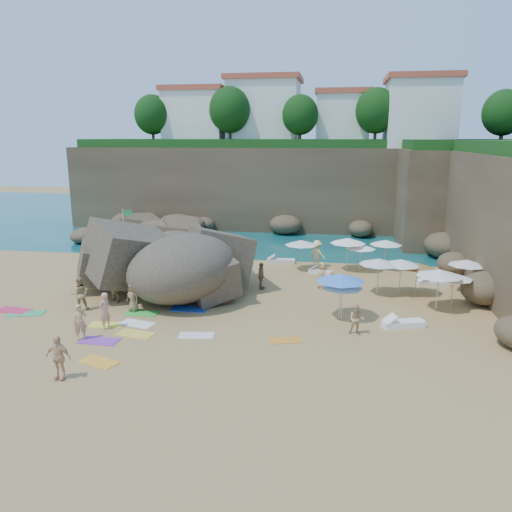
# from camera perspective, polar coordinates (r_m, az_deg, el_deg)

# --- Properties ---
(ground) EXTENTS (120.00, 120.00, 0.00)m
(ground) POSITION_cam_1_polar(r_m,az_deg,el_deg) (28.20, -5.01, -5.21)
(ground) COLOR tan
(ground) RESTS_ON ground
(seawater) EXTENTS (120.00, 120.00, 0.00)m
(seawater) POSITION_cam_1_polar(r_m,az_deg,el_deg) (56.99, 2.34, 4.35)
(seawater) COLOR #0C4751
(seawater) RESTS_ON ground
(cliff_back) EXTENTS (44.00, 8.00, 8.00)m
(cliff_back) POSITION_cam_1_polar(r_m,az_deg,el_deg) (51.34, 3.95, 7.83)
(cliff_back) COLOR brown
(cliff_back) RESTS_ON ground
(cliff_corner) EXTENTS (10.00, 12.00, 8.00)m
(cliff_corner) POSITION_cam_1_polar(r_m,az_deg,el_deg) (47.30, 21.88, 6.42)
(cliff_corner) COLOR brown
(cliff_corner) RESTS_ON ground
(rock_promontory) EXTENTS (12.00, 7.00, 2.00)m
(rock_promontory) POSITION_cam_1_polar(r_m,az_deg,el_deg) (46.33, -13.44, 1.88)
(rock_promontory) COLOR brown
(rock_promontory) RESTS_ON ground
(clifftop_buildings) EXTENTS (28.48, 9.48, 7.00)m
(clifftop_buildings) POSITION_cam_1_polar(r_m,az_deg,el_deg) (51.86, 5.27, 15.87)
(clifftop_buildings) COLOR white
(clifftop_buildings) RESTS_ON cliff_back
(clifftop_trees) EXTENTS (35.60, 23.82, 4.40)m
(clifftop_trees) POSITION_cam_1_polar(r_m,az_deg,el_deg) (45.50, 7.06, 16.20)
(clifftop_trees) COLOR #11380F
(clifftop_trees) RESTS_ON ground
(marina_masts) EXTENTS (3.10, 0.10, 6.00)m
(marina_masts) POSITION_cam_1_polar(r_m,az_deg,el_deg) (60.79, -13.40, 7.42)
(marina_masts) COLOR white
(marina_masts) RESTS_ON ground
(rock_outcrop) EXTENTS (11.05, 9.78, 3.66)m
(rock_outcrop) POSITION_cam_1_polar(r_m,az_deg,el_deg) (31.63, -11.16, -3.34)
(rock_outcrop) COLOR brown
(rock_outcrop) RESTS_ON ground
(flag_pole) EXTENTS (0.71, 0.27, 3.71)m
(flag_pole) POSITION_cam_1_polar(r_m,az_deg,el_deg) (39.40, -14.71, 3.32)
(flag_pole) COLOR silver
(flag_pole) RESTS_ON ground
(parasol_0) EXTENTS (2.42, 2.42, 2.29)m
(parasol_0) POSITION_cam_1_polar(r_m,az_deg,el_deg) (34.62, 10.46, 1.73)
(parasol_0) COLOR silver
(parasol_0) RESTS_ON ground
(parasol_1) EXTENTS (2.20, 2.20, 2.08)m
(parasol_1) POSITION_cam_1_polar(r_m,az_deg,el_deg) (35.58, 14.62, 1.51)
(parasol_1) COLOR silver
(parasol_1) RESTS_ON ground
(parasol_2) EXTENTS (2.00, 2.00, 1.89)m
(parasol_2) POSITION_cam_1_polar(r_m,az_deg,el_deg) (34.63, 11.89, 1.05)
(parasol_2) COLOR silver
(parasol_2) RESTS_ON ground
(parasol_3) EXTENTS (2.23, 2.23, 2.11)m
(parasol_3) POSITION_cam_1_polar(r_m,az_deg,el_deg) (30.03, 16.24, -0.69)
(parasol_3) COLOR silver
(parasol_3) RESTS_ON ground
(parasol_4) EXTENTS (2.15, 2.15, 2.04)m
(parasol_4) POSITION_cam_1_polar(r_m,az_deg,el_deg) (31.55, 23.00, -0.70)
(parasol_4) COLOR silver
(parasol_4) RESTS_ON ground
(parasol_5) EXTENTS (2.25, 2.25, 2.13)m
(parasol_5) POSITION_cam_1_polar(r_m,az_deg,el_deg) (34.26, 5.20, 1.53)
(parasol_5) COLOR silver
(parasol_5) RESTS_ON ground
(parasol_6) EXTENTS (2.01, 2.01, 1.90)m
(parasol_6) POSITION_cam_1_polar(r_m,az_deg,el_deg) (30.33, 17.94, -1.05)
(parasol_6) COLOR silver
(parasol_6) RESTS_ON ground
(parasol_7) EXTENTS (2.00, 2.00, 1.89)m
(parasol_7) POSITION_cam_1_polar(r_m,az_deg,el_deg) (28.76, 21.65, -2.15)
(parasol_7) COLOR silver
(parasol_7) RESTS_ON ground
(parasol_8) EXTENTS (2.38, 2.38, 2.25)m
(parasol_8) POSITION_cam_1_polar(r_m,az_deg,el_deg) (27.87, 20.20, -1.80)
(parasol_8) COLOR silver
(parasol_8) RESTS_ON ground
(parasol_9) EXTENTS (2.29, 2.29, 2.16)m
(parasol_9) POSITION_cam_1_polar(r_m,az_deg,el_deg) (29.67, 13.85, -0.62)
(parasol_9) COLOR silver
(parasol_9) RESTS_ON ground
(parasol_10) EXTENTS (2.49, 2.49, 2.36)m
(parasol_10) POSITION_cam_1_polar(r_m,az_deg,el_deg) (25.24, 9.65, -2.45)
(parasol_10) COLOR silver
(parasol_10) RESTS_ON ground
(parasol_11) EXTENTS (2.08, 2.08, 1.96)m
(parasol_11) POSITION_cam_1_polar(r_m,az_deg,el_deg) (25.25, 9.86, -3.31)
(parasol_11) COLOR silver
(parasol_11) RESTS_ON ground
(lounger_0) EXTENTS (2.11, 1.36, 0.31)m
(lounger_0) POSITION_cam_1_polar(r_m,az_deg,el_deg) (33.47, -2.06, -1.88)
(lounger_0) COLOR white
(lounger_0) RESTS_ON ground
(lounger_1) EXTENTS (2.06, 0.82, 0.31)m
(lounger_1) POSITION_cam_1_polar(r_m,az_deg,el_deg) (36.48, 2.87, -0.59)
(lounger_1) COLOR silver
(lounger_1) RESTS_ON ground
(lounger_2) EXTENTS (1.81, 0.94, 0.27)m
(lounger_2) POSITION_cam_1_polar(r_m,az_deg,el_deg) (36.10, 14.35, -1.19)
(lounger_2) COLOR silver
(lounger_2) RESTS_ON ground
(lounger_3) EXTENTS (1.73, 1.19, 0.26)m
(lounger_3) POSITION_cam_1_polar(r_m,az_deg,el_deg) (33.93, 7.41, -1.82)
(lounger_3) COLOR white
(lounger_3) RESTS_ON ground
(lounger_4) EXTENTS (1.92, 0.78, 0.29)m
(lounger_4) POSITION_cam_1_polar(r_m,az_deg,el_deg) (32.93, 19.61, -2.94)
(lounger_4) COLOR white
(lounger_4) RESTS_ON ground
(lounger_5) EXTENTS (2.14, 1.29, 0.32)m
(lounger_5) POSITION_cam_1_polar(r_m,az_deg,el_deg) (25.44, 16.50, -7.46)
(lounger_5) COLOR white
(lounger_5) RESTS_ON ground
(towel_2) EXTENTS (1.80, 1.30, 0.03)m
(towel_2) POSITION_cam_1_polar(r_m,az_deg,el_deg) (21.86, -17.50, -11.47)
(towel_2) COLOR #FFA228
(towel_2) RESTS_ON ground
(towel_3) EXTENTS (1.99, 1.36, 0.03)m
(towel_3) POSITION_cam_1_polar(r_m,az_deg,el_deg) (28.82, -24.78, -5.99)
(towel_3) COLOR #2FA563
(towel_3) RESTS_ON ground
(towel_4) EXTENTS (1.85, 1.16, 0.03)m
(towel_4) POSITION_cam_1_polar(r_m,az_deg,el_deg) (24.28, -13.61, -8.66)
(towel_4) COLOR yellow
(towel_4) RESTS_ON ground
(towel_5) EXTENTS (1.88, 1.25, 0.03)m
(towel_5) POSITION_cam_1_polar(r_m,az_deg,el_deg) (25.53, -13.43, -7.53)
(towel_5) COLOR white
(towel_5) RESTS_ON ground
(towel_6) EXTENTS (1.78, 0.91, 0.03)m
(towel_6) POSITION_cam_1_polar(r_m,az_deg,el_deg) (23.94, -17.50, -9.23)
(towel_6) COLOR purple
(towel_6) RESTS_ON ground
(towel_7) EXTENTS (1.94, 1.17, 0.03)m
(towel_7) POSITION_cam_1_polar(r_m,az_deg,el_deg) (29.64, -26.03, -5.60)
(towel_7) COLOR #D2254D
(towel_7) RESTS_ON ground
(towel_8) EXTENTS (1.92, 0.96, 0.03)m
(towel_8) POSITION_cam_1_polar(r_m,az_deg,el_deg) (27.10, -7.63, -6.02)
(towel_8) COLOR #214CB4
(towel_8) RESTS_ON ground
(towel_9) EXTENTS (1.62, 1.06, 0.03)m
(towel_9) POSITION_cam_1_polar(r_m,az_deg,el_deg) (28.42, -4.52, -5.02)
(towel_9) COLOR #EA5B71
(towel_9) RESTS_ON ground
(towel_10) EXTENTS (1.60, 1.09, 0.03)m
(towel_10) POSITION_cam_1_polar(r_m,az_deg,el_deg) (22.96, 3.34, -9.60)
(towel_10) COLOR orange
(towel_10) RESTS_ON ground
(towel_11) EXTENTS (1.71, 0.88, 0.03)m
(towel_11) POSITION_cam_1_polar(r_m,az_deg,el_deg) (26.87, -12.98, -6.43)
(towel_11) COLOR green
(towel_11) RESTS_ON ground
(towel_12) EXTENTS (1.74, 1.01, 0.03)m
(towel_12) POSITION_cam_1_polar(r_m,az_deg,el_deg) (25.77, -16.69, -7.54)
(towel_12) COLOR #F4EC40
(towel_12) RESTS_ON ground
(towel_13) EXTENTS (1.72, 1.04, 0.03)m
(towel_13) POSITION_cam_1_polar(r_m,az_deg,el_deg) (23.61, -6.81, -9.00)
(towel_13) COLOR silver
(towel_13) RESTS_ON ground
(person_stand_1) EXTENTS (1.12, 1.06, 1.84)m
(person_stand_1) POSITION_cam_1_polar(r_m,az_deg,el_deg) (28.09, -19.52, -4.06)
(person_stand_1) COLOR tan
(person_stand_1) RESTS_ON ground
(person_stand_2) EXTENTS (1.34, 1.03, 1.93)m
(person_stand_2) POSITION_cam_1_polar(r_m,az_deg,el_deg) (35.44, 6.98, 0.25)
(person_stand_2) COLOR #FBD28E
(person_stand_2) RESTS_ON ground
(person_stand_3) EXTENTS (0.49, 0.99, 1.64)m
(person_stand_3) POSITION_cam_1_polar(r_m,az_deg,el_deg) (30.16, 0.59, -2.28)
(person_stand_3) COLOR #936249
(person_stand_3) RESTS_ON ground
(person_stand_4) EXTENTS (0.83, 0.91, 1.64)m
(person_stand_4) POSITION_cam_1_polar(r_m,az_deg,el_deg) (30.55, 7.55, -2.19)
(person_stand_4) COLOR tan
(person_stand_4) RESTS_ON ground
(person_stand_5) EXTENTS (1.66, 0.81, 1.72)m
(person_stand_5) POSITION_cam_1_polar(r_m,az_deg,el_deg) (40.08, -14.28, 1.31)
(person_stand_5) COLOR tan
(person_stand_5) RESTS_ON ground
(person_stand_6) EXTENTS (0.61, 0.76, 1.80)m
(person_stand_6) POSITION_cam_1_polar(r_m,az_deg,el_deg) (25.06, -16.92, -6.00)
(person_stand_6) COLOR tan
(person_stand_6) RESTS_ON ground
(person_lie_1) EXTENTS (1.06, 1.75, 0.42)m
(person_lie_1) POSITION_cam_1_polar(r_m,az_deg,el_deg) (20.88, -21.52, -12.42)
(person_lie_1) COLOR #EAB685
(person_lie_1) RESTS_ON ground
(person_lie_2) EXTENTS (1.18, 1.64, 0.40)m
(person_lie_2) POSITION_cam_1_polar(r_m,az_deg,el_deg) (27.27, -13.86, -5.78)
(person_lie_2) COLOR olive
(person_lie_2) RESTS_ON ground
(person_lie_3) EXTENTS (2.11, 2.19, 0.47)m
(person_lie_3) POSITION_cam_1_polar(r_m,az_deg,el_deg) (29.11, -15.81, -4.60)
(person_lie_3) COLOR tan
(person_lie_3) RESTS_ON ground
(person_lie_4) EXTENTS (1.43, 1.69, 0.39)m
(person_lie_4) POSITION_cam_1_polar(r_m,az_deg,el_deg) (24.29, -19.34, -8.58)
(person_lie_4) COLOR tan
(person_lie_4) RESTS_ON ground
(person_lie_5) EXTENTS (0.82, 1.47, 0.53)m
(person_lie_5) POSITION_cam_1_polar(r_m,az_deg,el_deg) (23.96, 11.34, -8.18)
(person_lie_5) COLOR tan
(person_lie_5) RESTS_ON ground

